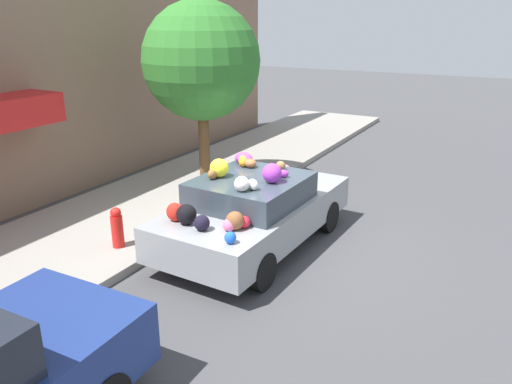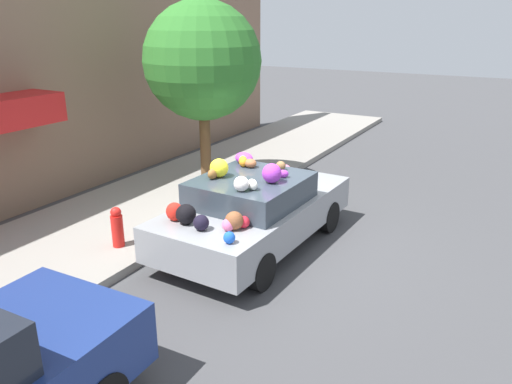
% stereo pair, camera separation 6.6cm
% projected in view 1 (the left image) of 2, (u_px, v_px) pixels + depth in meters
% --- Properties ---
extents(ground_plane, '(60.00, 60.00, 0.00)m').
position_uv_depth(ground_plane, '(251.00, 244.00, 8.84)').
color(ground_plane, '#424244').
extents(sidewalk_curb, '(24.00, 3.20, 0.15)m').
position_uv_depth(sidewalk_curb, '(134.00, 213.00, 10.05)').
color(sidewalk_curb, gray).
rests_on(sidewalk_curb, ground).
extents(building_facade, '(18.00, 1.20, 6.08)m').
position_uv_depth(building_facade, '(35.00, 59.00, 10.02)').
color(building_facade, '#846651').
rests_on(building_facade, ground).
extents(street_tree, '(2.53, 2.53, 4.04)m').
position_uv_depth(street_tree, '(201.00, 61.00, 10.61)').
color(street_tree, brown).
rests_on(street_tree, sidewalk_curb).
extents(fire_hydrant, '(0.20, 0.20, 0.70)m').
position_uv_depth(fire_hydrant, '(117.00, 228.00, 8.29)').
color(fire_hydrant, red).
rests_on(fire_hydrant, sidewalk_curb).
extents(art_car, '(4.03, 1.97, 1.61)m').
position_uv_depth(art_car, '(254.00, 209.00, 8.51)').
color(art_car, gray).
rests_on(art_car, ground).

